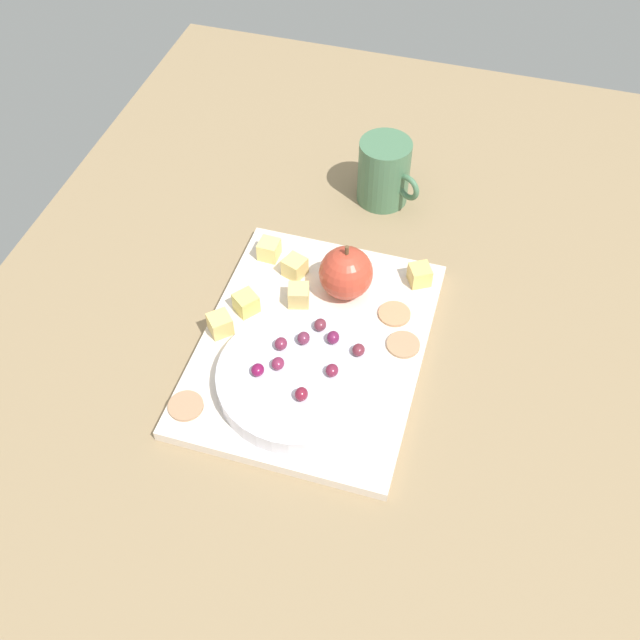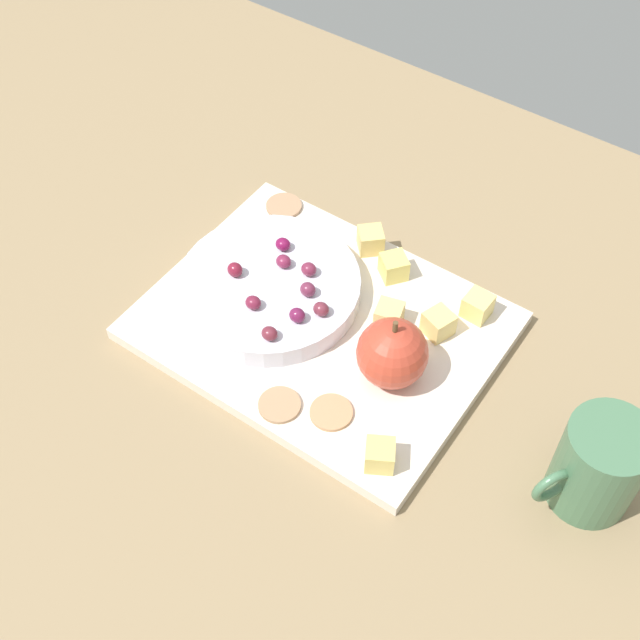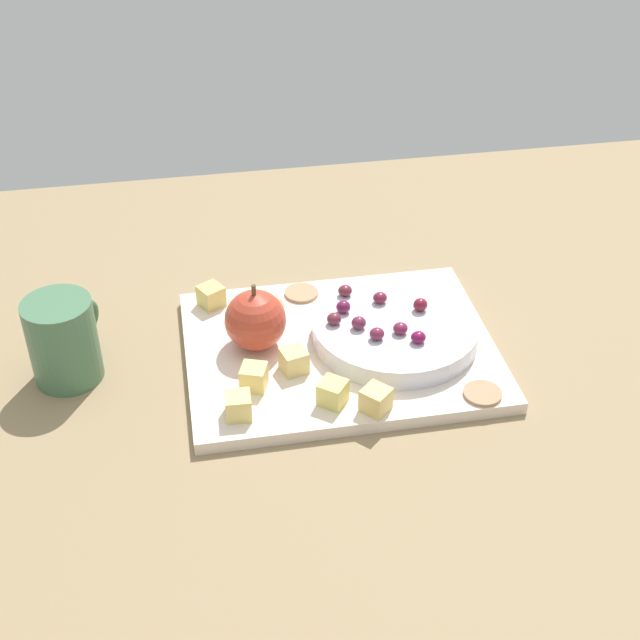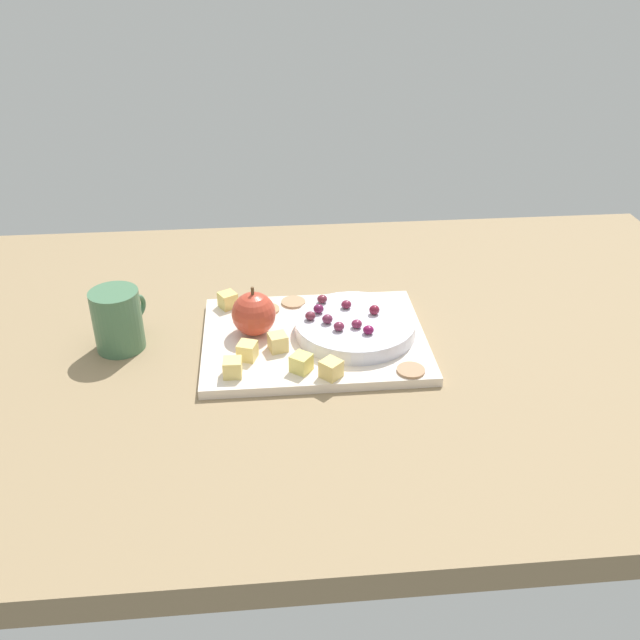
{
  "view_description": "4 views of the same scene",
  "coord_description": "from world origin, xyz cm",
  "px_view_note": "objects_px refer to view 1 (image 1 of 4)",
  "views": [
    {
      "loc": [
        50.19,
        15.13,
        77.67
      ],
      "look_at": [
        -3.39,
        -0.65,
        10.3
      ],
      "focal_mm": 41.87,
      "sensor_mm": 36.0,
      "label": 1
    },
    {
      "loc": [
        -34.62,
        43.12,
        73.65
      ],
      "look_at": [
        -4.67,
        0.23,
        8.34
      ],
      "focal_mm": 47.85,
      "sensor_mm": 36.0,
      "label": 2
    },
    {
      "loc": [
        -19.95,
        -79.36,
        66.26
      ],
      "look_at": [
        -6.0,
        -2.61,
        9.92
      ],
      "focal_mm": 49.51,
      "sensor_mm": 36.0,
      "label": 3
    },
    {
      "loc": [
        -11.23,
        -95.29,
        63.01
      ],
      "look_at": [
        -2.88,
        -4.42,
        9.84
      ],
      "focal_mm": 39.4,
      "sensor_mm": 36.0,
      "label": 4
    }
  ],
  "objects_px": {
    "serving_dish": "(298,379)",
    "cheese_cube_3": "(295,267)",
    "grape_2": "(278,363)",
    "grape_3": "(258,370)",
    "apple_whole": "(347,273)",
    "cup": "(383,172)",
    "cheese_cube_5": "(299,295)",
    "grape_4": "(333,337)",
    "grape_1": "(332,370)",
    "grape_0": "(303,395)",
    "grape_7": "(304,338)",
    "platter": "(313,346)",
    "cheese_cube_2": "(246,303)",
    "cheese_cube_0": "(420,275)",
    "cracker_0": "(403,345)",
    "cracker_2": "(394,314)",
    "cheese_cube_1": "(269,249)",
    "grape_8": "(358,350)",
    "grape_6": "(320,325)",
    "cheese_cube_4": "(220,324)",
    "grape_5": "(281,343)",
    "cracker_1": "(186,406)"
  },
  "relations": [
    {
      "from": "apple_whole",
      "to": "grape_1",
      "type": "xyz_separation_m",
      "value": [
        0.15,
        0.02,
        -0.0
      ]
    },
    {
      "from": "cracker_1",
      "to": "cracker_2",
      "type": "relative_size",
      "value": 1.0
    },
    {
      "from": "grape_8",
      "to": "grape_7",
      "type": "bearing_deg",
      "value": -88.43
    },
    {
      "from": "grape_3",
      "to": "grape_4",
      "type": "relative_size",
      "value": 1.0
    },
    {
      "from": "cheese_cube_3",
      "to": "cracker_0",
      "type": "height_order",
      "value": "cheese_cube_3"
    },
    {
      "from": "cup",
      "to": "cheese_cube_3",
      "type": "bearing_deg",
      "value": -19.75
    },
    {
      "from": "cheese_cube_1",
      "to": "cheese_cube_5",
      "type": "bearing_deg",
      "value": 43.01
    },
    {
      "from": "cracker_0",
      "to": "apple_whole",
      "type": "bearing_deg",
      "value": -126.5
    },
    {
      "from": "grape_2",
      "to": "grape_5",
      "type": "xyz_separation_m",
      "value": [
        -0.03,
        -0.01,
        0.0
      ]
    },
    {
      "from": "cheese_cube_0",
      "to": "grape_8",
      "type": "xyz_separation_m",
      "value": [
        0.15,
        -0.04,
        0.02
      ]
    },
    {
      "from": "cheese_cube_1",
      "to": "cheese_cube_3",
      "type": "height_order",
      "value": "same"
    },
    {
      "from": "cheese_cube_2",
      "to": "grape_6",
      "type": "xyz_separation_m",
      "value": [
        0.02,
        0.1,
        0.02
      ]
    },
    {
      "from": "cheese_cube_0",
      "to": "cracker_0",
      "type": "distance_m",
      "value": 0.11
    },
    {
      "from": "apple_whole",
      "to": "grape_0",
      "type": "bearing_deg",
      "value": 0.2
    },
    {
      "from": "cheese_cube_2",
      "to": "cheese_cube_4",
      "type": "distance_m",
      "value": 0.05
    },
    {
      "from": "cracker_1",
      "to": "grape_0",
      "type": "height_order",
      "value": "grape_0"
    },
    {
      "from": "apple_whole",
      "to": "cracker_1",
      "type": "xyz_separation_m",
      "value": [
        0.22,
        -0.13,
        -0.03
      ]
    },
    {
      "from": "cracker_0",
      "to": "cracker_2",
      "type": "bearing_deg",
      "value": -154.81
    },
    {
      "from": "grape_2",
      "to": "grape_3",
      "type": "xyz_separation_m",
      "value": [
        0.02,
        -0.02,
        -0.0
      ]
    },
    {
      "from": "platter",
      "to": "cheese_cube_2",
      "type": "xyz_separation_m",
      "value": [
        -0.03,
        -0.1,
        0.02
      ]
    },
    {
      "from": "cheese_cube_0",
      "to": "cracker_0",
      "type": "bearing_deg",
      "value": 1.58
    },
    {
      "from": "serving_dish",
      "to": "grape_2",
      "type": "relative_size",
      "value": 11.54
    },
    {
      "from": "apple_whole",
      "to": "cup",
      "type": "bearing_deg",
      "value": -179.14
    },
    {
      "from": "serving_dish",
      "to": "cheese_cube_0",
      "type": "relative_size",
      "value": 7.25
    },
    {
      "from": "platter",
      "to": "cheese_cube_2",
      "type": "relative_size",
      "value": 13.25
    },
    {
      "from": "apple_whole",
      "to": "grape_2",
      "type": "distance_m",
      "value": 0.16
    },
    {
      "from": "apple_whole",
      "to": "cup",
      "type": "distance_m",
      "value": 0.21
    },
    {
      "from": "cheese_cube_5",
      "to": "grape_2",
      "type": "xyz_separation_m",
      "value": [
        0.12,
        0.01,
        0.02
      ]
    },
    {
      "from": "grape_0",
      "to": "cheese_cube_3",
      "type": "bearing_deg",
      "value": -159.69
    },
    {
      "from": "cheese_cube_1",
      "to": "cracker_2",
      "type": "bearing_deg",
      "value": 73.8
    },
    {
      "from": "cheese_cube_1",
      "to": "grape_7",
      "type": "bearing_deg",
      "value": 32.8
    },
    {
      "from": "cracker_1",
      "to": "grape_4",
      "type": "bearing_deg",
      "value": 130.77
    },
    {
      "from": "cheese_cube_0",
      "to": "cracker_2",
      "type": "xyz_separation_m",
      "value": [
        0.06,
        -0.02,
        -0.01
      ]
    },
    {
      "from": "serving_dish",
      "to": "cheese_cube_5",
      "type": "distance_m",
      "value": 0.13
    },
    {
      "from": "cheese_cube_2",
      "to": "grape_0",
      "type": "xyz_separation_m",
      "value": [
        0.12,
        0.11,
        0.02
      ]
    },
    {
      "from": "cheese_cube_5",
      "to": "apple_whole",
      "type": "bearing_deg",
      "value": 122.9
    },
    {
      "from": "cracker_2",
      "to": "grape_8",
      "type": "height_order",
      "value": "grape_8"
    },
    {
      "from": "grape_1",
      "to": "cheese_cube_4",
      "type": "bearing_deg",
      "value": -104.75
    },
    {
      "from": "grape_6",
      "to": "cheese_cube_4",
      "type": "bearing_deg",
      "value": -80.84
    },
    {
      "from": "cheese_cube_3",
      "to": "grape_8",
      "type": "height_order",
      "value": "grape_8"
    },
    {
      "from": "cracker_0",
      "to": "cheese_cube_2",
      "type": "bearing_deg",
      "value": -90.07
    },
    {
      "from": "grape_0",
      "to": "grape_7",
      "type": "xyz_separation_m",
      "value": [
        -0.08,
        -0.02,
        -0.0
      ]
    },
    {
      "from": "cheese_cube_1",
      "to": "grape_2",
      "type": "distance_m",
      "value": 0.2
    },
    {
      "from": "cracker_2",
      "to": "cheese_cube_4",
      "type": "bearing_deg",
      "value": -66.82
    },
    {
      "from": "serving_dish",
      "to": "grape_1",
      "type": "relative_size",
      "value": 11.54
    },
    {
      "from": "cheese_cube_5",
      "to": "grape_0",
      "type": "distance_m",
      "value": 0.17
    },
    {
      "from": "serving_dish",
      "to": "cheese_cube_3",
      "type": "xyz_separation_m",
      "value": [
        -0.17,
        -0.06,
        0.0
      ]
    },
    {
      "from": "cheese_cube_1",
      "to": "cheese_cube_4",
      "type": "distance_m",
      "value": 0.14
    },
    {
      "from": "cheese_cube_0",
      "to": "grape_3",
      "type": "height_order",
      "value": "grape_3"
    },
    {
      "from": "cracker_0",
      "to": "grape_1",
      "type": "xyz_separation_m",
      "value": [
        0.08,
        -0.07,
        0.03
      ]
    }
  ]
}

